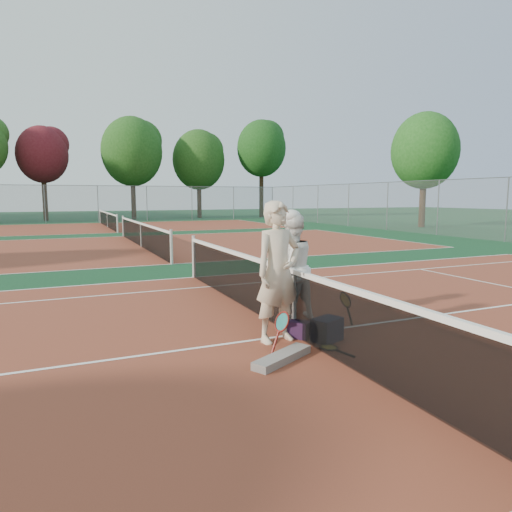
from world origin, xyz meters
The scene contains 22 objects.
ground centered at (0.00, 0.00, 0.00)m, with size 130.00×130.00×0.00m, color #0E361C.
court_main centered at (0.00, 0.00, 0.00)m, with size 23.77×10.97×0.01m, color brown.
court_far_a centered at (0.00, 13.50, 0.00)m, with size 23.77×10.97×0.01m, color brown.
court_far_b centered at (0.00, 27.00, 0.00)m, with size 23.77×10.97×0.01m, color brown.
net_main centered at (0.00, 0.00, 0.51)m, with size 0.10×10.98×1.02m, color black, non-canonical shape.
net_far_a centered at (0.00, 13.50, 0.51)m, with size 0.10×10.98×1.02m, color black, non-canonical shape.
net_far_b centered at (0.00, 27.00, 0.51)m, with size 0.10×10.98×1.02m, color black, non-canonical shape.
fence_back centered at (0.00, 34.00, 1.50)m, with size 32.00×0.06×3.00m, color slate, non-canonical shape.
player_a centered at (-0.35, -0.15, 1.03)m, with size 0.75×0.49×2.05m, color beige.
player_b centered at (0.35, 0.78, 0.91)m, with size 0.89×0.69×1.83m, color white.
racket_red centered at (-0.53, -0.64, 0.28)m, with size 0.28×0.27×0.56m, color maroon, non-canonical shape.
racket_black_held centered at (0.97, 0.05, 0.29)m, with size 0.23×0.27×0.57m, color black, non-canonical shape.
racket_spare centered at (0.15, -0.75, 0.01)m, with size 0.60×0.27×0.03m, color black, non-canonical shape.
sports_bag_navy centered at (0.31, -0.45, 0.17)m, with size 0.44×0.30×0.34m, color black.
sports_bag_purple centered at (0.01, -0.16, 0.13)m, with size 0.31×0.22×0.25m, color black.
net_cover_canvas centered at (-0.67, -0.94, 0.05)m, with size 1.00×0.23×0.11m, color slate.
water_bottle centered at (0.49, -0.47, 0.15)m, with size 0.09×0.09×0.30m, color #C9E1FF.
tree_back_maroon centered at (-4.05, 38.29, 5.68)m, with size 4.27×4.27×8.17m.
tree_back_3 centered at (3.46, 37.74, 6.19)m, with size 5.51×5.51×9.37m.
tree_back_4 centered at (9.99, 38.34, 5.69)m, with size 5.13×5.13×8.65m.
tree_back_5 centered at (16.11, 36.81, 6.88)m, with size 4.93×4.93×9.75m.
tree_right_1 centered at (20.02, 18.44, 5.18)m, with size 4.50×4.50×7.79m.
Camera 1 is at (-3.25, -5.97, 2.11)m, focal length 32.00 mm.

